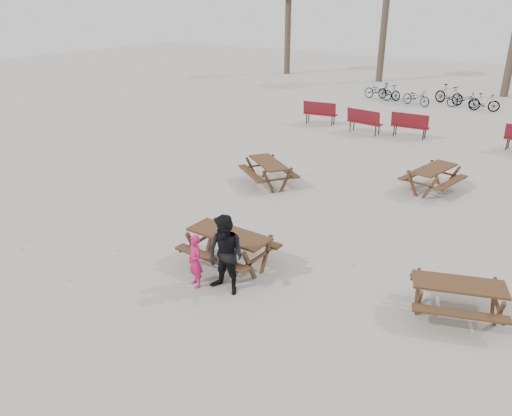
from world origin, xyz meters
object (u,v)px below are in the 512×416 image
Objects in this scene: soda_bottle at (219,230)px; picnic_table_north at (268,173)px; food_tray at (233,237)px; adult at (226,255)px; main_picnic_table at (229,241)px; picnic_table_east at (457,300)px; child at (195,261)px; picnic_table_far at (433,179)px.

soda_bottle is 0.10× the size of picnic_table_north.
food_tray is 0.82m from adult.
soda_bottle reaches higher than main_picnic_table.
soda_bottle is at bearing 171.49° from picnic_table_east.
main_picnic_table reaches higher than picnic_table_north.
main_picnic_table is 1.11× the size of adult.
picnic_table_far is at bearing 97.56° from child.
picnic_table_east is at bearing -148.90° from picnic_table_far.
food_tray is at bearing 174.82° from picnic_table_far.
soda_bottle is 0.15× the size of child.
adult reaches higher than food_tray.
main_picnic_table is at bearing 124.41° from adult.
adult reaches higher than soda_bottle.
main_picnic_table is at bearing 170.52° from picnic_table_east.
adult reaches higher than child.
food_tray is at bearing 97.27° from child.
picnic_table_far is at bearing 89.84° from picnic_table_east.
main_picnic_table is 1.07× the size of picnic_table_far.
adult is (0.64, 0.18, 0.26)m from child.
picnic_table_east is at bearing 23.89° from adult.
main_picnic_table is 1.63× the size of child.
picnic_table_far is (2.39, 7.10, -0.48)m from soda_bottle.
main_picnic_table is 7.33m from picnic_table_far.
picnic_table_north is (-2.30, 4.78, -0.43)m from food_tray.
picnic_table_far reaches higher than picnic_table_east.
child reaches higher than soda_bottle.
child is at bearing -177.86° from picnic_table_east.
child is 0.69× the size of picnic_table_east.
soda_bottle is at bearing 120.93° from child.
adult reaches higher than picnic_table_north.
adult is at bearing -176.72° from picnic_table_east.
adult is at bearing 178.84° from picnic_table_far.
picnic_table_north reaches higher than picnic_table_east.
main_picnic_table is 4.59m from picnic_table_east.
picnic_table_east is 0.94× the size of picnic_table_north.
food_tray is (0.20, -0.12, 0.21)m from main_picnic_table.
picnic_table_east is at bearing 11.21° from main_picnic_table.
picnic_table_north is (-1.92, 4.77, -0.48)m from soda_bottle.
food_tray is 0.11× the size of picnic_table_east.
picnic_table_far is at bearing 62.58° from picnic_table_north.
picnic_table_east is at bearing 12.18° from soda_bottle.
child is at bearing -36.13° from picnic_table_north.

